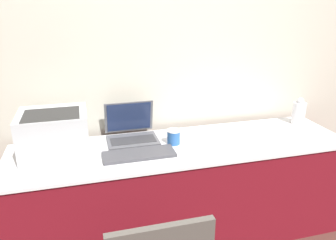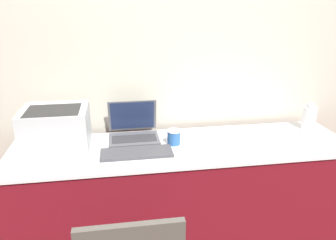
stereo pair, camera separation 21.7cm
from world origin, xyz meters
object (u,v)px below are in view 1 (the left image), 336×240
Objects in this scene: external_keyboard at (139,154)px; metal_pitcher at (299,112)px; laptop_left at (131,132)px; printer at (54,132)px; coffee_cup at (174,137)px.

metal_pitcher reaches higher than external_keyboard.
printer is at bearing -166.39° from laptop_left.
coffee_cup is 1.07m from metal_pitcher.
laptop_left is (0.50, 0.12, -0.10)m from printer.
metal_pitcher is at bearing 10.20° from external_keyboard.
printer is 0.90× the size of external_keyboard.
laptop_left reaches higher than metal_pitcher.
printer is 1.92× the size of metal_pitcher.
metal_pitcher is at bearing -1.65° from laptop_left.
metal_pitcher is (1.33, 0.24, 0.09)m from external_keyboard.
metal_pitcher reaches higher than coffee_cup.
printer is 0.55m from external_keyboard.
external_keyboard is 4.46× the size of coffee_cup.
laptop_left is 3.40× the size of coffee_cup.
printer reaches higher than metal_pitcher.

